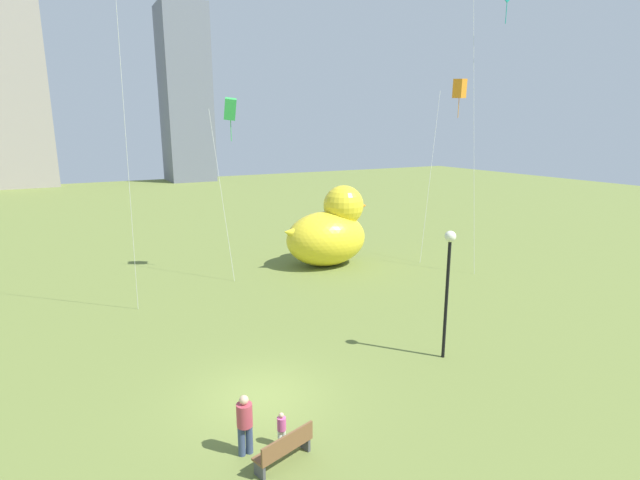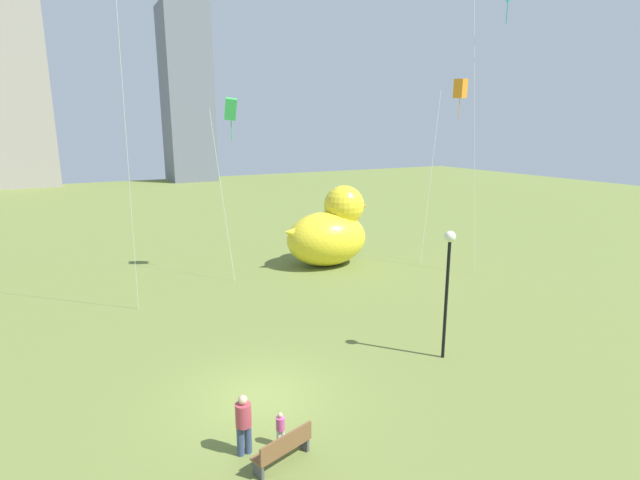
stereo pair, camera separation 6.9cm
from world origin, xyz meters
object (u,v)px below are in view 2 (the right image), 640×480
(lamppost, at_px, (448,268))
(kite_green, at_px, (231,110))
(giant_inflatable_duck, at_px, (330,232))
(kite_orange, at_px, (460,90))
(kite_teal, at_px, (505,8))
(park_bench, at_px, (284,447))
(person_child, at_px, (280,428))
(person_adult, at_px, (244,422))

(lamppost, xyz_separation_m, kite_green, (-3.40, 13.57, 5.83))
(giant_inflatable_duck, xyz_separation_m, kite_orange, (7.30, -2.85, 8.49))
(giant_inflatable_duck, distance_m, kite_teal, 15.83)
(lamppost, bearing_deg, park_bench, -161.26)
(park_bench, distance_m, lamppost, 8.60)
(kite_orange, bearing_deg, kite_green, 165.56)
(person_child, relative_size, giant_inflatable_duck, 0.17)
(park_bench, xyz_separation_m, person_adult, (-0.75, 0.85, 0.46))
(person_adult, height_order, kite_green, kite_green)
(kite_green, bearing_deg, lamppost, -75.93)
(kite_orange, bearing_deg, person_adult, -146.66)
(park_bench, distance_m, kite_orange, 23.82)
(lamppost, bearing_deg, kite_orange, 46.25)
(giant_inflatable_duck, distance_m, kite_green, 9.30)
(kite_green, distance_m, kite_teal, 15.96)
(person_child, xyz_separation_m, kite_orange, (17.16, 12.07, 10.03))
(giant_inflatable_duck, xyz_separation_m, kite_green, (-5.85, 0.54, 7.20))
(person_child, distance_m, giant_inflatable_duck, 17.95)
(park_bench, xyz_separation_m, giant_inflatable_duck, (10.09, 15.62, 1.61))
(lamppost, bearing_deg, giant_inflatable_duck, 79.35)
(park_bench, bearing_deg, kite_green, 75.32)
(person_child, xyz_separation_m, giant_inflatable_duck, (9.86, 14.92, 1.54))
(kite_teal, xyz_separation_m, kite_orange, (-0.76, 2.23, -4.16))
(giant_inflatable_duck, height_order, kite_orange, kite_orange)
(person_adult, height_order, kite_teal, kite_teal)
(giant_inflatable_duck, xyz_separation_m, lamppost, (-2.45, -13.03, 1.38))
(kite_teal, bearing_deg, kite_green, 158.03)
(park_bench, relative_size, kite_teal, 0.11)
(person_adult, xyz_separation_m, giant_inflatable_duck, (10.83, 14.78, 1.15))
(kite_green, xyz_separation_m, kite_orange, (13.15, -3.39, 1.28))
(lamppost, relative_size, kite_orange, 0.43)
(kite_green, xyz_separation_m, kite_teal, (13.91, -5.61, 5.44))
(person_adult, relative_size, kite_orange, 0.15)
(person_adult, xyz_separation_m, lamppost, (8.38, 1.74, 2.53))
(park_bench, distance_m, kite_teal, 25.37)
(person_adult, xyz_separation_m, person_child, (0.97, -0.14, -0.39))
(park_bench, height_order, giant_inflatable_duck, giant_inflatable_duck)
(kite_green, bearing_deg, person_adult, -108.02)
(person_child, height_order, kite_green, kite_green)
(person_adult, distance_m, lamppost, 8.93)
(person_adult, bearing_deg, person_child, -8.25)
(giant_inflatable_duck, distance_m, kite_orange, 11.55)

